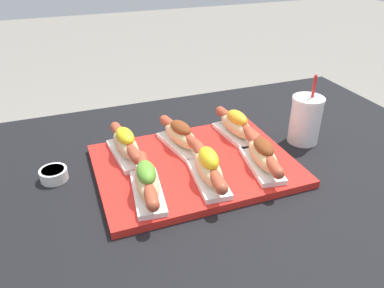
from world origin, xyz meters
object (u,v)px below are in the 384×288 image
at_px(serving_tray, 195,165).
at_px(hot_dog_0, 147,181).
at_px(sauce_bowl, 54,174).
at_px(drink_cup, 305,120).
at_px(hot_dog_4, 181,135).
at_px(hot_dog_1, 208,167).
at_px(hot_dog_2, 263,155).
at_px(hot_dog_5, 237,125).
at_px(hot_dog_3, 126,144).

xyz_separation_m(serving_tray, hot_dog_0, (-0.14, -0.08, 0.04)).
height_order(sauce_bowl, drink_cup, drink_cup).
bearing_deg(drink_cup, hot_dog_4, 169.95).
relative_size(hot_dog_0, hot_dog_1, 1.00).
bearing_deg(drink_cup, serving_tray, -176.05).
relative_size(hot_dog_2, hot_dog_4, 1.01).
height_order(hot_dog_0, hot_dog_5, same).
relative_size(hot_dog_0, hot_dog_4, 1.01).
bearing_deg(hot_dog_5, hot_dog_4, 179.36).
height_order(serving_tray, drink_cup, drink_cup).
relative_size(serving_tray, hot_dog_2, 2.32).
distance_m(hot_dog_2, sauce_bowl, 0.49).
relative_size(serving_tray, hot_dog_4, 2.34).
xyz_separation_m(hot_dog_3, hot_dog_5, (0.30, -0.01, 0.00)).
bearing_deg(sauce_bowl, hot_dog_1, -25.45).
xyz_separation_m(hot_dog_1, hot_dog_2, (0.14, 0.01, -0.00)).
height_order(hot_dog_1, hot_dog_3, hot_dog_1).
bearing_deg(hot_dog_0, serving_tray, 31.00).
bearing_deg(hot_dog_0, hot_dog_2, 1.71).
bearing_deg(hot_dog_0, drink_cup, 12.89).
relative_size(hot_dog_2, drink_cup, 1.07).
height_order(hot_dog_2, hot_dog_4, same).
relative_size(hot_dog_5, sauce_bowl, 3.21).
bearing_deg(sauce_bowl, hot_dog_2, -17.62).
xyz_separation_m(serving_tray, hot_dog_3, (-0.15, 0.09, 0.04)).
height_order(hot_dog_4, drink_cup, drink_cup).
xyz_separation_m(hot_dog_0, sauce_bowl, (-0.18, 0.16, -0.04)).
xyz_separation_m(hot_dog_0, hot_dog_1, (0.14, 0.00, 0.00)).
bearing_deg(hot_dog_2, drink_cup, 27.90).
bearing_deg(hot_dog_0, hot_dog_5, 29.41).
bearing_deg(hot_dog_2, hot_dog_4, 133.21).
relative_size(hot_dog_4, sauce_bowl, 3.17).
bearing_deg(sauce_bowl, drink_cup, -4.33).
distance_m(serving_tray, sauce_bowl, 0.33).
relative_size(hot_dog_2, hot_dog_5, 0.99).
height_order(hot_dog_0, hot_dog_2, hot_dog_0).
distance_m(serving_tray, hot_dog_0, 0.17).
bearing_deg(hot_dog_1, hot_dog_3, 131.44).
distance_m(serving_tray, hot_dog_5, 0.18).
height_order(hot_dog_1, drink_cup, drink_cup).
bearing_deg(hot_dog_0, sauce_bowl, 139.76).
bearing_deg(hot_dog_3, sauce_bowl, -175.47).
height_order(hot_dog_3, hot_dog_4, hot_dog_3).
xyz_separation_m(hot_dog_1, drink_cup, (0.33, 0.11, 0.01)).
relative_size(serving_tray, hot_dog_0, 2.31).
height_order(serving_tray, hot_dog_4, hot_dog_4).
bearing_deg(hot_dog_1, sauce_bowl, 154.55).
xyz_separation_m(hot_dog_0, hot_dog_2, (0.28, 0.01, -0.00)).
bearing_deg(hot_dog_5, serving_tray, -152.11).
height_order(serving_tray, hot_dog_1, hot_dog_1).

